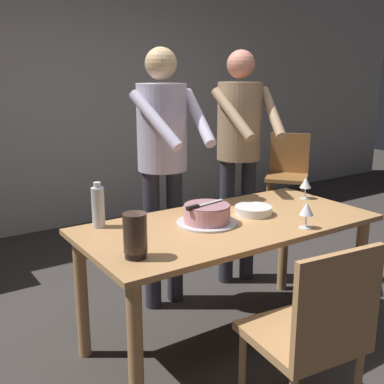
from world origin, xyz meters
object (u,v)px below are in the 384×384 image
(plate_stack, at_px, (253,210))
(wine_glass_far, at_px, (307,210))
(person_cutting_cake, at_px, (163,151))
(person_standing_beside, at_px, (240,142))
(cake_knife, at_px, (198,206))
(chair_near_side, at_px, (313,332))
(water_bottle, at_px, (98,207))
(main_dining_table, at_px, (229,240))
(cake_on_platter, at_px, (207,215))
(wine_glass_near, at_px, (306,183))
(background_chair_0, at_px, (288,171))
(hurricane_lamp, at_px, (135,235))

(plate_stack, xyz_separation_m, wine_glass_far, (0.07, -0.35, 0.08))
(person_cutting_cake, distance_m, person_standing_beside, 0.66)
(cake_knife, bearing_deg, chair_near_side, -86.36)
(water_bottle, height_order, chair_near_side, water_bottle)
(main_dining_table, height_order, cake_on_platter, cake_on_platter)
(wine_glass_near, relative_size, wine_glass_far, 1.00)
(cake_on_platter, height_order, background_chair_0, background_chair_0)
(wine_glass_near, distance_m, water_bottle, 1.39)
(cake_knife, distance_m, background_chair_0, 2.94)
(main_dining_table, distance_m, wine_glass_near, 0.77)
(plate_stack, bearing_deg, chair_near_side, -113.37)
(wine_glass_near, distance_m, person_cutting_cake, 0.97)
(cake_knife, relative_size, water_bottle, 1.08)
(wine_glass_far, height_order, chair_near_side, chair_near_side)
(main_dining_table, xyz_separation_m, wine_glass_far, (0.28, -0.32, 0.21))
(cake_on_platter, xyz_separation_m, plate_stack, (0.33, -0.01, -0.03))
(wine_glass_far, bearing_deg, main_dining_table, 131.36)
(hurricane_lamp, height_order, background_chair_0, hurricane_lamp)
(water_bottle, xyz_separation_m, hurricane_lamp, (-0.03, -0.50, -0.01))
(main_dining_table, bearing_deg, wine_glass_far, -48.64)
(cake_knife, height_order, water_bottle, water_bottle)
(hurricane_lamp, height_order, chair_near_side, hurricane_lamp)
(water_bottle, xyz_separation_m, background_chair_0, (2.82, 1.40, -0.37))
(plate_stack, relative_size, person_cutting_cake, 0.13)
(main_dining_table, height_order, chair_near_side, chair_near_side)
(cake_knife, xyz_separation_m, background_chair_0, (2.37, 1.70, -0.37))
(cake_on_platter, height_order, chair_near_side, chair_near_side)
(cake_on_platter, bearing_deg, wine_glass_far, -41.43)
(chair_near_side, bearing_deg, cake_knife, 93.64)
(cake_knife, height_order, wine_glass_near, wine_glass_near)
(hurricane_lamp, distance_m, person_standing_beside, 1.53)
(wine_glass_far, xyz_separation_m, background_chair_0, (1.90, 2.04, -0.36))
(water_bottle, height_order, person_cutting_cake, person_cutting_cake)
(cake_on_platter, xyz_separation_m, person_cutting_cake, (0.06, 0.57, 0.27))
(main_dining_table, distance_m, water_bottle, 0.76)
(cake_on_platter, relative_size, wine_glass_near, 2.36)
(main_dining_table, height_order, person_standing_beside, person_standing_beside)
(person_standing_beside, bearing_deg, water_bottle, -165.27)
(plate_stack, xyz_separation_m, person_standing_beside, (0.38, 0.61, 0.30))
(main_dining_table, bearing_deg, background_chair_0, 38.36)
(wine_glass_far, height_order, hurricane_lamp, hurricane_lamp)
(wine_glass_far, bearing_deg, hurricane_lamp, 172.24)
(background_chair_0, bearing_deg, hurricane_lamp, -146.26)
(cake_on_platter, xyz_separation_m, background_chair_0, (2.30, 1.68, -0.31))
(wine_glass_near, bearing_deg, background_chair_0, 47.99)
(cake_on_platter, bearing_deg, person_cutting_cake, 84.42)
(hurricane_lamp, relative_size, chair_near_side, 0.23)
(cake_on_platter, height_order, wine_glass_far, wine_glass_far)
(cake_on_platter, distance_m, chair_near_side, 0.88)
(main_dining_table, distance_m, wine_glass_far, 0.47)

